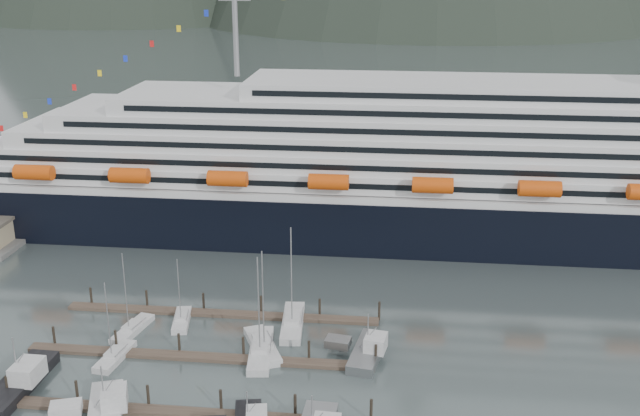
# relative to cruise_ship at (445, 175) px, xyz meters

# --- Properties ---
(ground) EXTENTS (1600.00, 1600.00, 0.00)m
(ground) POSITION_rel_cruise_ship_xyz_m (-30.03, -54.94, -12.04)
(ground) COLOR #475454
(ground) RESTS_ON ground
(cruise_ship) EXTENTS (210.00, 30.40, 50.30)m
(cruise_ship) POSITION_rel_cruise_ship_xyz_m (0.00, 0.00, 0.00)
(cruise_ship) COLOR black
(cruise_ship) RESTS_ON ground
(dock_near) EXTENTS (48.18, 2.28, 3.20)m
(dock_near) POSITION_rel_cruise_ship_xyz_m (-34.95, -64.89, -11.73)
(dock_near) COLOR #44362B
(dock_near) RESTS_ON ground
(dock_mid) EXTENTS (48.18, 2.28, 3.20)m
(dock_mid) POSITION_rel_cruise_ship_xyz_m (-34.95, -51.89, -11.73)
(dock_mid) COLOR #44362B
(dock_mid) RESTS_ON ground
(dock_far) EXTENTS (48.18, 2.28, 3.20)m
(dock_far) POSITION_rel_cruise_ship_xyz_m (-34.95, -38.89, -11.73)
(dock_far) COLOR #44362B
(dock_far) RESTS_ON ground
(sailboat_a) EXTENTS (3.42, 8.46, 12.16)m
(sailboat_a) POSITION_rel_cruise_ship_xyz_m (-46.26, -53.47, -11.63)
(sailboat_a) COLOR #BABABA
(sailboat_a) RESTS_ON ground
(sailboat_b) EXTENTS (4.02, 9.19, 13.07)m
(sailboat_b) POSITION_rel_cruise_ship_xyz_m (-46.63, -45.65, -11.63)
(sailboat_b) COLOR #BABABA
(sailboat_b) RESTS_ON ground
(sailboat_c) EXTENTS (7.14, 10.92, 15.72)m
(sailboat_c) POSITION_rel_cruise_ship_xyz_m (-26.84, -48.57, -11.59)
(sailboat_c) COLOR #BABABA
(sailboat_c) RESTS_ON ground
(sailboat_d) EXTENTS (4.31, 12.55, 15.45)m
(sailboat_d) POSITION_rel_cruise_ship_xyz_m (-26.87, -49.74, -11.60)
(sailboat_d) COLOR #BABABA
(sailboat_d) RESTS_ON ground
(sailboat_f) EXTENTS (3.60, 8.07, 10.99)m
(sailboat_f) POSITION_rel_cruise_ship_xyz_m (-40.29, -42.08, -11.65)
(sailboat_f) COLOR #BABABA
(sailboat_f) RESTS_ON ground
(sailboat_g) EXTENTS (3.95, 12.26, 16.56)m
(sailboat_g) POSITION_rel_cruise_ship_xyz_m (-23.67, -41.27, -11.59)
(sailboat_g) COLOR #BABABA
(sailboat_g) RESTS_ON ground
(trawler_a) EXTENTS (10.43, 14.49, 7.96)m
(trawler_a) POSITION_rel_cruise_ship_xyz_m (-55.89, -61.70, -11.06)
(trawler_a) COLOR black
(trawler_a) RESTS_ON ground
(trawler_b) EXTENTS (9.95, 12.24, 7.58)m
(trawler_b) POSITION_rel_cruise_ship_xyz_m (-42.57, -66.48, -11.09)
(trawler_b) COLOR #BABABA
(trawler_b) RESTS_ON ground
(trawler_e) EXTENTS (8.70, 11.40, 7.13)m
(trawler_e) POSITION_rel_cruise_ship_xyz_m (-12.33, -48.90, -11.13)
(trawler_e) COLOR gray
(trawler_e) RESTS_ON ground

